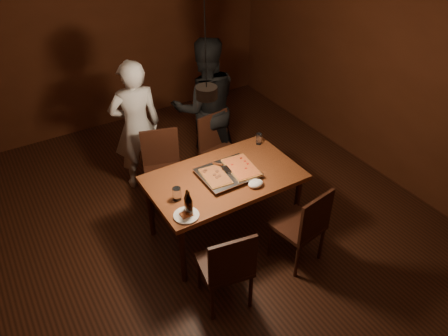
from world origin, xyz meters
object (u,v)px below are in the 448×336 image
beer_bottle_a (189,204)px  diner_white (136,127)px  chair_far_left (162,162)px  chair_near_left (228,263)px  beer_bottle_b (187,201)px  chair_far_right (219,144)px  plate_slice (186,215)px  pendant_lamp (207,91)px  chair_near_right (306,222)px  dining_table (224,182)px  pizza_tray (228,174)px  diner_dark (206,107)px

beer_bottle_a → diner_white: 1.61m
chair_far_left → chair_near_left: same height
chair_near_left → beer_bottle_b: bearing=108.4°
chair_near_left → chair_far_right: bearing=71.8°
plate_slice → pendant_lamp: pendant_lamp is taller
chair_near_right → pendant_lamp: 1.54m
dining_table → chair_near_left: 0.95m
pizza_tray → pendant_lamp: size_ratio=0.50×
chair_far_left → beer_bottle_b: 1.16m
pizza_tray → diner_white: size_ratio=0.34×
chair_near_left → beer_bottle_a: (-0.10, 0.49, 0.34)m
chair_near_right → beer_bottle_b: (-0.97, 0.50, 0.33)m
dining_table → chair_near_left: bearing=-119.4°
beer_bottle_a → beer_bottle_b: bearing=73.0°
chair_near_left → plate_slice: chair_near_left is taller
chair_near_right → dining_table: bearing=110.2°
chair_near_right → pendant_lamp: size_ratio=0.44×
dining_table → chair_near_left: (-0.46, -0.82, -0.14)m
chair_near_left → pizza_tray: size_ratio=0.89×
dining_table → diner_white: bearing=107.4°
chair_near_right → chair_far_left: bearing=105.7°
chair_far_left → diner_white: bearing=-61.3°
dining_table → plate_slice: bearing=-151.0°
pizza_tray → beer_bottle_b: (-0.58, -0.25, 0.09)m
chair_near_left → chair_near_right: size_ratio=1.01×
diner_white → pendant_lamp: bearing=105.1°
dining_table → pendant_lamp: (-0.22, -0.08, 1.08)m
chair_near_right → beer_bottle_a: (-0.99, 0.43, 0.34)m
chair_far_right → dining_table: bearing=54.5°
chair_near_left → diner_white: bearing=98.5°
pizza_tray → plate_slice: size_ratio=2.39×
plate_slice → diner_white: bearing=83.3°
pizza_tray → pendant_lamp: 1.02m
chair_far_left → plate_slice: size_ratio=2.28×
dining_table → diner_dark: 1.28m
diner_dark → diner_white: bearing=10.2°
chair_far_right → beer_bottle_b: (-0.96, -1.09, 0.33)m
beer_bottle_a → chair_near_left: bearing=-78.6°
diner_white → pendant_lamp: size_ratio=1.45×
beer_bottle_b → chair_far_left: bearing=77.9°
diner_white → diner_dark: bearing=-178.4°
dining_table → chair_near_right: 0.89m
pendant_lamp → beer_bottle_b: bearing=-150.4°
plate_slice → diner_dark: bearing=55.1°
dining_table → beer_bottle_a: bearing=-149.4°
chair_near_left → pizza_tray: bearing=68.4°
beer_bottle_a → pendant_lamp: pendant_lamp is taller
pizza_tray → diner_dark: bearing=70.6°
chair_far_left → chair_near_left: size_ratio=1.08×
beer_bottle_b → diner_dark: bearing=55.3°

